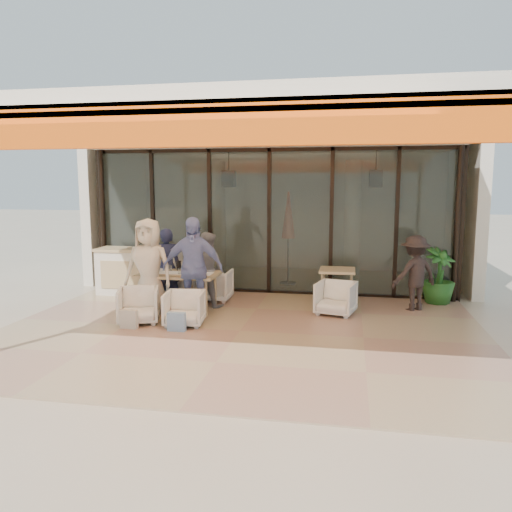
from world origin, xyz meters
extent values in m
plane|color=#C6B293|center=(0.00, 0.00, 0.00)|extent=(70.00, 70.00, 0.00)
cube|color=tan|center=(0.00, 0.00, 0.01)|extent=(8.00, 6.00, 0.01)
cube|color=silver|center=(0.00, 0.00, 3.30)|extent=(8.00, 6.00, 0.20)
cube|color=#FC5B0D|center=(0.00, -2.94, 3.02)|extent=(8.00, 0.12, 0.45)
cube|color=#FF6215|center=(0.00, -2.25, 3.14)|extent=(8.00, 1.50, 0.06)
cylinder|color=black|center=(-3.88, 2.88, 1.60)|extent=(0.12, 0.12, 3.20)
cylinder|color=black|center=(3.88, 2.88, 1.60)|extent=(0.12, 0.12, 3.20)
cube|color=#9EADA3|center=(0.00, 3.00, 1.60)|extent=(8.00, 0.03, 3.20)
cube|color=black|center=(0.00, 3.00, 0.04)|extent=(8.00, 0.10, 0.08)
cube|color=black|center=(0.00, 3.00, 3.16)|extent=(8.00, 0.10, 0.08)
cube|color=black|center=(-4.00, 3.00, 1.60)|extent=(0.08, 0.10, 3.20)
cube|color=black|center=(-2.70, 3.00, 1.60)|extent=(0.08, 0.10, 3.20)
cube|color=black|center=(-1.35, 3.00, 1.60)|extent=(0.08, 0.10, 3.20)
cube|color=black|center=(0.00, 3.00, 1.60)|extent=(0.08, 0.10, 3.20)
cube|color=black|center=(1.35, 3.00, 1.60)|extent=(0.08, 0.10, 3.20)
cube|color=black|center=(2.70, 3.00, 1.60)|extent=(0.08, 0.10, 3.20)
cube|color=black|center=(4.00, 3.00, 1.60)|extent=(0.08, 0.10, 3.20)
cube|color=silver|center=(0.00, 6.50, 1.70)|extent=(9.00, 0.25, 3.40)
cube|color=silver|center=(-4.40, 4.75, 1.70)|extent=(0.25, 3.50, 3.40)
cube|color=silver|center=(4.40, 4.75, 1.70)|extent=(0.25, 3.50, 3.40)
cube|color=silver|center=(0.00, 4.75, 3.40)|extent=(9.00, 3.50, 0.25)
cube|color=tan|center=(0.00, 4.75, 0.01)|extent=(8.00, 3.50, 0.02)
cylinder|color=silver|center=(-1.60, 4.60, 1.50)|extent=(0.40, 0.40, 3.00)
cylinder|color=silver|center=(1.80, 4.60, 1.50)|extent=(0.40, 0.40, 3.00)
cylinder|color=black|center=(-1.20, 4.20, 3.00)|extent=(0.03, 0.03, 0.70)
cube|color=black|center=(-1.20, 4.20, 2.55)|extent=(0.30, 0.30, 0.40)
sphere|color=#FFBF72|center=(-1.20, 4.20, 2.55)|extent=(0.18, 0.18, 0.18)
cylinder|color=black|center=(2.30, 4.20, 3.00)|extent=(0.03, 0.03, 0.70)
cube|color=black|center=(2.30, 4.20, 2.55)|extent=(0.30, 0.30, 0.40)
sphere|color=#FFBF72|center=(2.30, 4.20, 2.55)|extent=(0.18, 0.18, 0.18)
cylinder|color=black|center=(0.30, 4.00, 0.05)|extent=(0.40, 0.40, 0.05)
cylinder|color=black|center=(0.30, 4.00, 1.05)|extent=(0.04, 0.04, 2.10)
cone|color=red|center=(0.30, 4.00, 1.70)|extent=(0.32, 0.32, 1.10)
cube|color=silver|center=(-2.77, 2.30, 0.50)|extent=(1.80, 0.60, 1.00)
cube|color=tan|center=(-2.77, 2.30, 1.01)|extent=(1.85, 0.65, 0.06)
cube|color=tan|center=(-2.77, 1.99, 0.50)|extent=(1.50, 0.02, 0.60)
cube|color=tan|center=(-1.44, 1.14, 0.72)|extent=(1.50, 0.90, 0.05)
cube|color=white|center=(-1.44, 1.14, 0.74)|extent=(1.30, 0.35, 0.01)
cylinder|color=tan|center=(-2.06, 0.82, 0.35)|extent=(0.06, 0.06, 0.70)
cylinder|color=tan|center=(-0.82, 0.82, 0.35)|extent=(0.06, 0.06, 0.70)
cylinder|color=tan|center=(-2.06, 1.46, 0.35)|extent=(0.06, 0.06, 0.70)
cylinder|color=tan|center=(-0.82, 1.46, 0.35)|extent=(0.06, 0.06, 0.70)
cylinder|color=white|center=(-1.89, 0.99, 0.81)|extent=(0.06, 0.06, 0.11)
cylinder|color=white|center=(-1.69, 1.34, 0.81)|extent=(0.06, 0.06, 0.11)
cylinder|color=white|center=(-1.39, 1.04, 0.81)|extent=(0.06, 0.06, 0.11)
cylinder|color=white|center=(-1.14, 1.32, 0.81)|extent=(0.06, 0.06, 0.11)
cylinder|color=white|center=(-0.94, 0.94, 0.81)|extent=(0.06, 0.06, 0.11)
cylinder|color=white|center=(-1.99, 1.19, 0.81)|extent=(0.06, 0.06, 0.11)
cylinder|color=maroon|center=(-1.99, 1.29, 0.83)|extent=(0.07, 0.07, 0.16)
cylinder|color=black|center=(-1.54, 1.42, 0.83)|extent=(0.09, 0.09, 0.17)
cylinder|color=black|center=(-1.54, 1.42, 0.93)|extent=(0.10, 0.10, 0.01)
cylinder|color=white|center=(-1.89, 0.84, 0.76)|extent=(0.22, 0.22, 0.01)
cylinder|color=white|center=(-0.99, 0.84, 0.76)|extent=(0.22, 0.22, 0.01)
cylinder|color=white|center=(-1.89, 1.46, 0.76)|extent=(0.22, 0.22, 0.01)
cylinder|color=white|center=(-0.99, 1.46, 0.76)|extent=(0.22, 0.22, 0.01)
imported|color=white|center=(-1.86, 2.09, 0.37)|extent=(0.79, 0.75, 0.73)
imported|color=white|center=(-1.02, 2.09, 0.36)|extent=(0.72, 0.68, 0.73)
imported|color=white|center=(-1.86, 0.19, 0.35)|extent=(0.85, 0.83, 0.70)
imported|color=white|center=(-1.02, 0.19, 0.33)|extent=(0.72, 0.69, 0.67)
imported|color=#181F36|center=(-1.86, 1.59, 0.78)|extent=(0.65, 0.53, 1.56)
imported|color=slate|center=(-1.02, 1.59, 0.75)|extent=(0.84, 0.72, 1.49)
imported|color=beige|center=(-1.86, 0.69, 0.91)|extent=(0.89, 0.58, 1.81)
imported|color=#6D80B6|center=(-1.02, 0.69, 0.93)|extent=(1.14, 0.61, 1.86)
cube|color=silver|center=(-1.86, -0.21, 0.17)|extent=(0.30, 0.10, 0.34)
cube|color=#99BFD8|center=(-1.02, -0.21, 0.17)|extent=(0.30, 0.10, 0.34)
cube|color=tan|center=(1.52, 2.16, 0.72)|extent=(0.70, 0.70, 0.05)
cylinder|color=tan|center=(1.24, 1.88, 0.35)|extent=(0.05, 0.05, 0.70)
cylinder|color=tan|center=(1.80, 1.88, 0.35)|extent=(0.05, 0.05, 0.70)
cylinder|color=tan|center=(1.24, 2.44, 0.35)|extent=(0.05, 0.05, 0.70)
cylinder|color=tan|center=(1.80, 2.44, 0.35)|extent=(0.05, 0.05, 0.70)
imported|color=white|center=(1.52, 1.41, 0.35)|extent=(0.81, 0.77, 0.70)
imported|color=black|center=(2.99, 1.99, 0.73)|extent=(1.09, 0.95, 1.47)
imported|color=#1E5919|center=(3.54, 2.66, 0.58)|extent=(0.91, 0.91, 1.16)
camera|label=1|loc=(1.74, -7.79, 2.43)|focal=35.00mm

